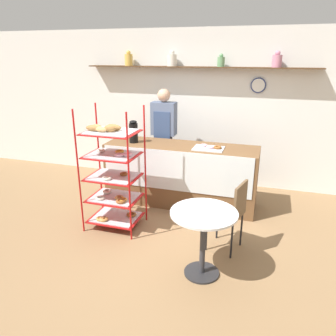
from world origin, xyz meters
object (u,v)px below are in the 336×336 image
Objects in this scene: cafe_table at (203,228)px; cafe_chair at (232,209)px; donut_tray_counter at (210,148)px; pastry_rack at (112,172)px; person_worker at (164,135)px; coffee_carafe at (133,132)px.

cafe_chair reaches higher than cafe_table.
cafe_chair is 2.00× the size of donut_tray_counter.
cafe_table is at bearing -7.97° from cafe_chair.
pastry_rack is 1.57m from person_worker.
donut_tray_counter reaches higher than cafe_chair.
pastry_rack reaches higher than cafe_table.
cafe_table is at bearing -81.08° from donut_tray_counter.
cafe_chair is at bearing -4.18° from pastry_rack.
pastry_rack is 1.02m from coffee_carafe.
donut_tray_counter is (1.12, 0.96, 0.17)m from pastry_rack.
cafe_chair is at bearing -50.10° from person_worker.
cafe_table is 0.61m from cafe_chair.
coffee_carafe is 1.22m from donut_tray_counter.
coffee_carafe is at bearing -118.37° from person_worker.
coffee_carafe is at bearing 95.74° from pastry_rack.
person_worker is 2.20m from cafe_chair.
cafe_table is (1.37, -0.68, -0.23)m from pastry_rack.
person_worker is 1.07m from donut_tray_counter.
coffee_carafe reaches higher than cafe_chair.
person_worker is 4.94× the size of coffee_carafe.
pastry_rack is 4.71× the size of coffee_carafe.
pastry_rack is 1.48m from donut_tray_counter.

